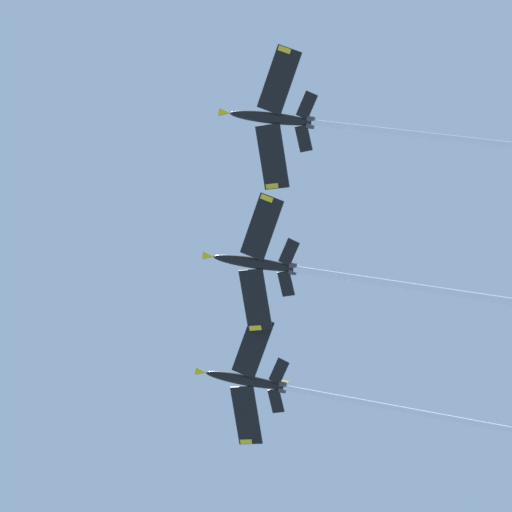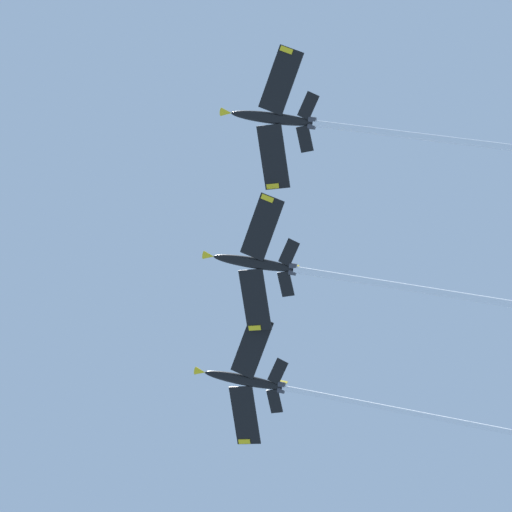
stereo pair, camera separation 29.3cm
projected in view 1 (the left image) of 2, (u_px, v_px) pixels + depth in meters
The scene contains 3 objects.
jet_inner_left at pixel (327, 124), 142.98m from camera, with size 37.54×28.48×15.40m.
jet_centre at pixel (330, 274), 145.42m from camera, with size 42.58×31.79×16.32m.
jet_inner_right at pixel (291, 389), 151.75m from camera, with size 38.47×28.83×14.34m.
Camera 1 is at (-28.17, -24.19, 1.59)m, focal length 73.91 mm.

